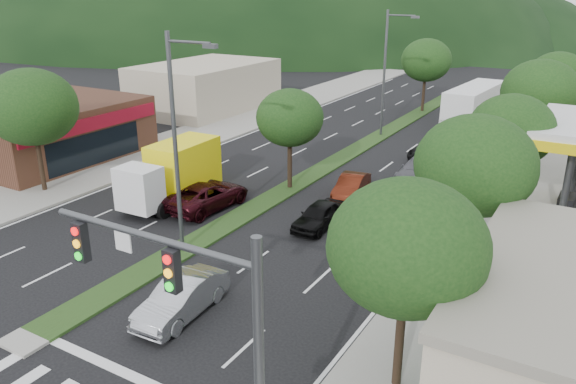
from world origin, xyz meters
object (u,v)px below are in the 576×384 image
Objects in this scene: car_queue_a at (319,216)px; car_queue_c at (351,186)px; car_queue_d at (431,150)px; traffic_signal at (200,317)px; tree_r_c at (511,131)px; suv_maroon at (207,195)px; streetlight_mid at (387,68)px; sedan_silver at (182,298)px; car_queue_b at (419,169)px; box_truck at (175,174)px; tree_r_d at (540,92)px; tree_med_near at (290,118)px; tree_r_e at (557,77)px; tree_med_far at (426,60)px; tree_r_b at (475,166)px; tree_r_a at (407,247)px; streetlight_near at (178,136)px; motorhome at (474,106)px; tree_l_a at (32,107)px.

car_queue_a is 0.98× the size of car_queue_c.
car_queue_c is at bearing -93.67° from car_queue_d.
traffic_signal reaches higher than tree_r_c.
car_queue_d is (-3.48, 30.22, -4.00)m from traffic_signal.
suv_maroon is 8.43m from car_queue_c.
streetlight_mid reaches higher than sedan_silver.
sedan_silver is at bearing 127.25° from suv_maroon.
car_queue_b is 15.31m from box_truck.
tree_r_d reaches higher than box_truck.
tree_med_near reaches higher than car_queue_d.
tree_r_e is at bearing 66.51° from car_queue_d.
tree_med_far reaches higher than traffic_signal.
tree_r_b is 1.50× the size of car_queue_d.
tree_r_a is 1.10× the size of tree_med_near.
tree_r_a is 0.66× the size of streetlight_near.
tree_r_a is 17.41m from suv_maroon.
tree_r_c reaches higher than car_queue_d.
tree_med_near is 26.01m from tree_med_far.
tree_r_b is at bearing 174.48° from box_truck.
tree_r_b is at bearing 77.63° from traffic_signal.
suv_maroon is 2.49m from box_truck.
suv_maroon is at bearing -153.84° from tree_r_c.
car_queue_b is (1.99, 10.00, 0.03)m from car_queue_a.
tree_r_c is 0.93× the size of tree_med_far.
car_queue_d is at bearing 72.28° from car_queue_c.
tree_r_c is at bearing -90.00° from tree_r_e.
suv_maroon is (-11.40, 14.48, -3.91)m from traffic_signal.
tree_r_c is 9.26m from car_queue_c.
motorhome is (-0.36, 15.97, 1.26)m from car_queue_b.
streetlight_near is at bearing -118.20° from tree_r_d.
tree_med_near is 0.89× the size of box_truck.
tree_r_e is 0.99× the size of box_truck.
tree_r_c reaches higher than sedan_silver.
tree_l_a is at bearing -118.92° from streetlight_mid.
tree_r_b reaches higher than tree_r_a.
tree_r_d is 1.35× the size of suv_maroon.
traffic_signal is 30.69m from car_queue_d.
traffic_signal is at bearing -47.67° from sedan_silver.
tree_med_far is at bearing 116.12° from car_queue_d.
tree_r_d is at bearing 90.00° from tree_r_b.
tree_r_a is at bearing 149.64° from box_truck.
motorhome is (5.88, 21.66, -2.48)m from tree_med_near.
tree_r_b reaches higher than sedan_silver.
tree_r_a is 19.28m from box_truck.
tree_r_b is 1.76× the size of car_queue_c.
car_queue_b is at bearing 36.14° from tree_l_a.
tree_r_a is at bearing -68.67° from car_queue_c.
streetlight_near reaches higher than tree_r_c.
tree_med_near is 0.62× the size of motorhome.
tree_l_a reaches higher than sedan_silver.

